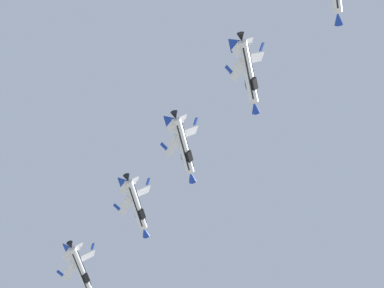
% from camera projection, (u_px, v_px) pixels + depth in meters
% --- Properties ---
extents(fighter_jet_lead, '(13.79, 10.53, 7.71)m').
position_uv_depth(fighter_jet_lead, '(81.00, 270.00, 139.93)').
color(fighter_jet_lead, white).
extents(fighter_jet_left_wing, '(13.79, 10.48, 7.82)m').
position_uv_depth(fighter_jet_left_wing, '(136.00, 206.00, 133.73)').
color(fighter_jet_left_wing, white).
extents(fighter_jet_right_wing, '(13.79, 10.48, 7.83)m').
position_uv_depth(fighter_jet_right_wing, '(183.00, 147.00, 123.68)').
color(fighter_jet_right_wing, white).
extents(fighter_jet_left_outer, '(13.79, 10.65, 7.45)m').
position_uv_depth(fighter_jet_left_outer, '(248.00, 74.00, 115.58)').
color(fighter_jet_left_outer, white).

